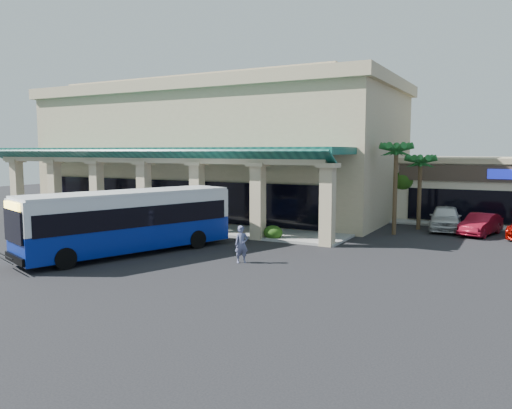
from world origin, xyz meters
The scene contains 11 objects.
ground centered at (0.00, 0.00, 0.00)m, with size 110.00×110.00×0.00m, color black.
main_building centered at (-8.00, 16.00, 5.67)m, with size 30.80×14.80×11.35m, color tan, non-canonical shape.
arcade centered at (-8.00, 6.80, 2.85)m, with size 30.00×6.20×5.70m, color #0A3E36, non-canonical shape.
palm_0 centered at (8.50, 11.00, 3.30)m, with size 2.40×2.40×6.60m, color #16521F, non-canonical shape.
palm_1 centered at (9.50, 14.00, 2.90)m, with size 2.40×2.40×5.80m, color #16521F, non-canonical shape.
palm_2 centered at (-22.50, 6.50, 3.10)m, with size 2.40×2.40×6.20m, color #16521F, non-canonical shape.
broadleaf_tree centered at (7.50, 19.00, 2.41)m, with size 2.60×2.60×4.81m, color #1F450F, non-canonical shape.
transit_bus centered at (-2.49, -1.84, 1.67)m, with size 2.78×11.95×3.34m, color navy, non-canonical shape.
pedestrian centered at (3.83, -0.88, 0.91)m, with size 0.67×0.44×1.83m, color #525679.
car_silver centered at (11.20, 14.42, 0.86)m, with size 2.02×5.02×1.71m, color silver.
car_white centered at (13.51, 13.40, 0.71)m, with size 1.49×4.28×1.41m, color maroon.
Camera 1 is at (15.75, -21.65, 5.45)m, focal length 35.00 mm.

